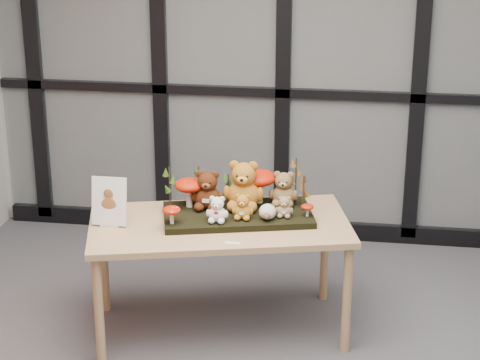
% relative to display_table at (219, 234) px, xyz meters
% --- Properties ---
extents(room_shell, '(5.00, 5.00, 5.00)m').
position_rel_display_table_xyz_m(room_shell, '(0.65, -1.08, 1.08)').
color(room_shell, '#AEABA4').
rests_on(room_shell, floor).
extents(glass_partition, '(4.90, 0.06, 2.78)m').
position_rel_display_table_xyz_m(glass_partition, '(0.65, 1.39, 0.82)').
color(glass_partition, '#2D383F').
rests_on(glass_partition, floor).
extents(display_table, '(1.55, 1.04, 0.66)m').
position_rel_display_table_xyz_m(display_table, '(0.00, 0.00, 0.00)').
color(display_table, tan).
rests_on(display_table, floor).
extents(diorama_tray, '(0.89, 0.60, 0.04)m').
position_rel_display_table_xyz_m(diorama_tray, '(0.09, 0.08, 0.09)').
color(diorama_tray, black).
rests_on(diorama_tray, display_table).
extents(bear_pooh_yellow, '(0.28, 0.26, 0.30)m').
position_rel_display_table_xyz_m(bear_pooh_yellow, '(0.11, 0.15, 0.25)').
color(bear_pooh_yellow, '#A9661B').
rests_on(bear_pooh_yellow, diorama_tray).
extents(bear_brown_medium, '(0.22, 0.21, 0.24)m').
position_rel_display_table_xyz_m(bear_brown_medium, '(-0.08, 0.11, 0.23)').
color(bear_brown_medium, '#411B0A').
rests_on(bear_brown_medium, diorama_tray).
extents(bear_tan_back, '(0.20, 0.19, 0.22)m').
position_rel_display_table_xyz_m(bear_tan_back, '(0.33, 0.22, 0.21)').
color(bear_tan_back, brown).
rests_on(bear_tan_back, diorama_tray).
extents(bear_small_yellow, '(0.14, 0.13, 0.16)m').
position_rel_display_table_xyz_m(bear_small_yellow, '(0.13, -0.01, 0.18)').
color(bear_small_yellow, '#B2711E').
rests_on(bear_small_yellow, diorama_tray).
extents(bear_white_bow, '(0.15, 0.14, 0.16)m').
position_rel_display_table_xyz_m(bear_white_bow, '(0.00, -0.07, 0.18)').
color(bear_white_bow, white).
rests_on(bear_white_bow, diorama_tray).
extents(bear_beige_small, '(0.12, 0.11, 0.13)m').
position_rel_display_table_xyz_m(bear_beige_small, '(0.35, 0.05, 0.17)').
color(bear_beige_small, '#93764E').
rests_on(bear_beige_small, diorama_tray).
extents(plush_cream_hedgehog, '(0.08, 0.08, 0.09)m').
position_rel_display_table_xyz_m(plush_cream_hedgehog, '(0.26, 0.00, 0.15)').
color(plush_cream_hedgehog, beige).
rests_on(plush_cream_hedgehog, diorama_tray).
extents(mushroom_back_left, '(0.16, 0.16, 0.18)m').
position_rel_display_table_xyz_m(mushroom_back_left, '(-0.19, 0.12, 0.19)').
color(mushroom_back_left, '#AA1805').
rests_on(mushroom_back_left, diorama_tray).
extents(mushroom_back_right, '(0.19, 0.19, 0.21)m').
position_rel_display_table_xyz_m(mushroom_back_right, '(0.19, 0.24, 0.21)').
color(mushroom_back_right, '#AA1805').
rests_on(mushroom_back_right, diorama_tray).
extents(mushroom_front_left, '(0.10, 0.10, 0.11)m').
position_rel_display_table_xyz_m(mushroom_front_left, '(-0.23, -0.13, 0.16)').
color(mushroom_front_left, '#AA1805').
rests_on(mushroom_front_left, diorama_tray).
extents(mushroom_front_right, '(0.07, 0.07, 0.08)m').
position_rel_display_table_xyz_m(mushroom_front_right, '(0.47, 0.07, 0.14)').
color(mushroom_front_right, '#AA1805').
rests_on(mushroom_front_right, diorama_tray).
extents(sprig_green_far_left, '(0.05, 0.05, 0.24)m').
position_rel_display_table_xyz_m(sprig_green_far_left, '(-0.29, 0.09, 0.22)').
color(sprig_green_far_left, '#1A3C0D').
rests_on(sprig_green_far_left, diorama_tray).
extents(sprig_green_mid_left, '(0.05, 0.05, 0.22)m').
position_rel_display_table_xyz_m(sprig_green_mid_left, '(-0.15, 0.17, 0.21)').
color(sprig_green_mid_left, '#1A3C0D').
rests_on(sprig_green_mid_left, diorama_tray).
extents(sprig_dry_far_right, '(0.05, 0.05, 0.27)m').
position_rel_display_table_xyz_m(sprig_dry_far_right, '(0.39, 0.25, 0.24)').
color(sprig_dry_far_right, brown).
rests_on(sprig_dry_far_right, diorama_tray).
extents(sprig_dry_mid_right, '(0.05, 0.05, 0.21)m').
position_rel_display_table_xyz_m(sprig_dry_mid_right, '(0.44, 0.15, 0.21)').
color(sprig_dry_mid_right, brown).
rests_on(sprig_dry_mid_right, diorama_tray).
extents(sprig_green_centre, '(0.05, 0.05, 0.17)m').
position_rel_display_table_xyz_m(sprig_green_centre, '(0.02, 0.22, 0.19)').
color(sprig_green_centre, '#1A3C0D').
rests_on(sprig_green_centre, diorama_tray).
extents(sign_holder, '(0.19, 0.06, 0.27)m').
position_rel_display_table_xyz_m(sign_holder, '(-0.58, -0.13, 0.19)').
color(sign_holder, silver).
rests_on(sign_holder, display_table).
extents(label_card, '(0.08, 0.03, 0.00)m').
position_rel_display_table_xyz_m(label_card, '(0.11, -0.26, 0.07)').
color(label_card, white).
rests_on(label_card, display_table).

